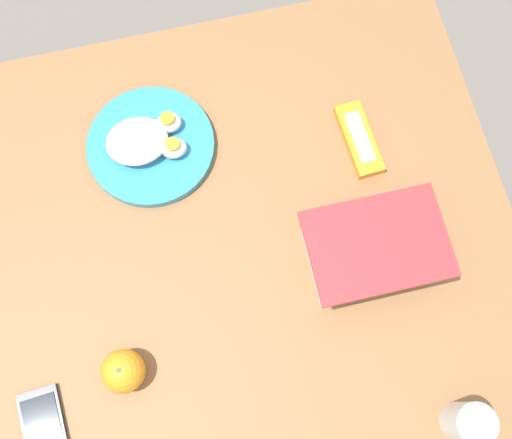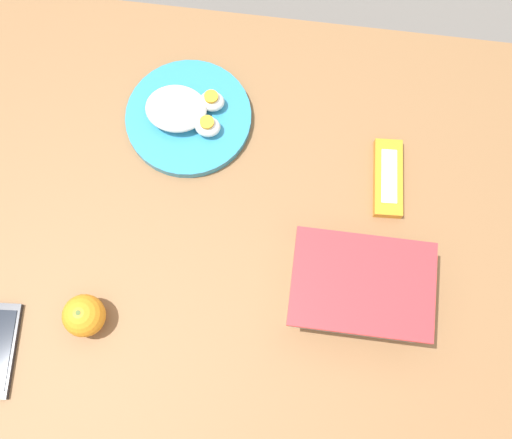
# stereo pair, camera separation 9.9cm
# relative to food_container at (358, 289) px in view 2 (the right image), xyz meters

# --- Properties ---
(ground_plane) EXTENTS (10.00, 10.00, 0.00)m
(ground_plane) POSITION_rel_food_container_xyz_m (0.24, -0.05, -0.81)
(ground_plane) COLOR #66605B
(table) EXTENTS (1.00, 0.91, 0.77)m
(table) POSITION_rel_food_container_xyz_m (0.24, -0.05, -0.15)
(table) COLOR brown
(table) RESTS_ON ground_plane
(food_container) EXTENTS (0.22, 0.15, 0.09)m
(food_container) POSITION_rel_food_container_xyz_m (0.00, 0.00, 0.00)
(food_container) COLOR white
(food_container) RESTS_ON table
(orange_fruit) EXTENTS (0.07, 0.07, 0.07)m
(orange_fruit) POSITION_rel_food_container_xyz_m (0.43, 0.10, -0.00)
(orange_fruit) COLOR orange
(orange_fruit) RESTS_ON table
(rice_plate) EXTENTS (0.22, 0.22, 0.06)m
(rice_plate) POSITION_rel_food_container_xyz_m (0.32, -0.28, -0.02)
(rice_plate) COLOR teal
(rice_plate) RESTS_ON table
(candy_bar) EXTENTS (0.06, 0.14, 0.02)m
(candy_bar) POSITION_rel_food_container_xyz_m (-0.04, -0.21, -0.03)
(candy_bar) COLOR orange
(candy_bar) RESTS_ON table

